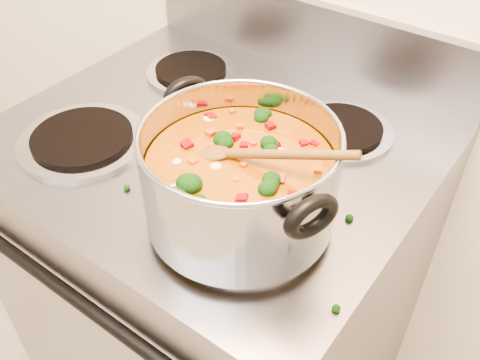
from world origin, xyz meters
name	(u,v)px	position (x,y,z in m)	size (l,w,h in m)	color
electric_range	(220,285)	(0.00, 1.16, 0.47)	(0.80, 0.72, 1.08)	gray
stockpot	(240,179)	(0.18, 1.01, 1.01)	(0.35, 0.29, 0.17)	#A2A2AA
wooden_spoon	(246,154)	(0.19, 1.01, 1.06)	(0.24, 0.09, 0.08)	brown
cooktop_crumbs	(257,231)	(0.21, 1.00, 0.92)	(0.40, 0.11, 0.01)	black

